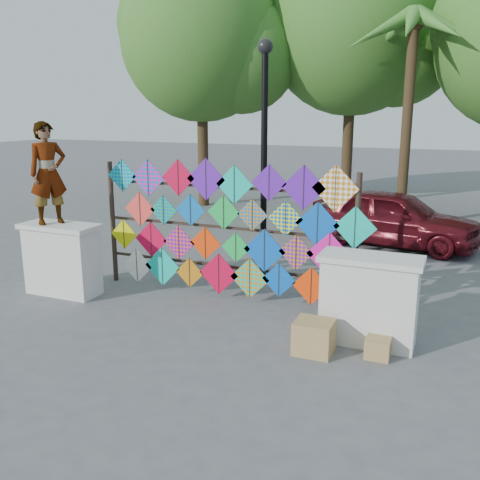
{
  "coord_description": "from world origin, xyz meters",
  "views": [
    {
      "loc": [
        3.78,
        -7.41,
        3.24
      ],
      "look_at": [
        0.4,
        0.6,
        1.11
      ],
      "focal_mm": 40.0,
      "sensor_mm": 36.0,
      "label": 1
    }
  ],
  "objects_px": {
    "kite_rack": "(229,230)",
    "lamppost": "(264,140)",
    "vendor_woman": "(48,173)",
    "sedan": "(395,218)"
  },
  "relations": [
    {
      "from": "kite_rack",
      "to": "lamppost",
      "type": "height_order",
      "value": "lamppost"
    },
    {
      "from": "vendor_woman",
      "to": "sedan",
      "type": "distance_m",
      "value": 7.99
    },
    {
      "from": "kite_rack",
      "to": "lamppost",
      "type": "relative_size",
      "value": 1.12
    },
    {
      "from": "vendor_woman",
      "to": "kite_rack",
      "type": "bearing_deg",
      "value": -43.21
    },
    {
      "from": "sedan",
      "to": "lamppost",
      "type": "relative_size",
      "value": 0.9
    },
    {
      "from": "kite_rack",
      "to": "vendor_woman",
      "type": "relative_size",
      "value": 2.82
    },
    {
      "from": "sedan",
      "to": "lamppost",
      "type": "bearing_deg",
      "value": 162.85
    },
    {
      "from": "vendor_woman",
      "to": "lamppost",
      "type": "bearing_deg",
      "value": -25.47
    },
    {
      "from": "vendor_woman",
      "to": "sedan",
      "type": "xyz_separation_m",
      "value": [
        5.16,
        5.92,
        -1.48
      ]
    },
    {
      "from": "vendor_woman",
      "to": "lamppost",
      "type": "relative_size",
      "value": 0.4
    }
  ]
}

